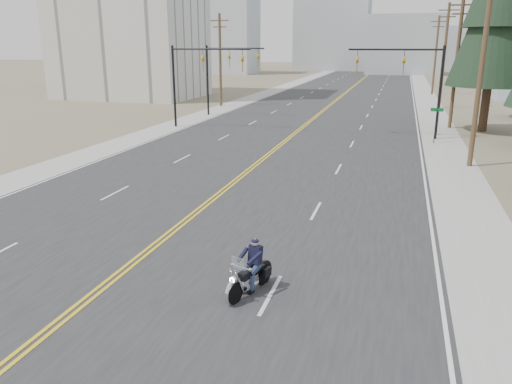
{
  "coord_description": "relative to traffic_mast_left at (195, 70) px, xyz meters",
  "views": [
    {
      "loc": [
        8.24,
        -8.75,
        7.06
      ],
      "look_at": [
        3.12,
        8.97,
        1.6
      ],
      "focal_mm": 35.0,
      "sensor_mm": 36.0,
      "label": 1
    }
  ],
  "objects": [
    {
      "name": "haze_bldg_d",
      "position": [
        -3.02,
        108.0,
        8.06
      ],
      "size": [
        20.0,
        15.0,
        26.0
      ],
      "primitive_type": "cube",
      "color": "#ADB2B7",
      "rests_on": "ground"
    },
    {
      "name": "sidewalk_left",
      "position": [
        -2.52,
        38.0,
        -4.93
      ],
      "size": [
        3.0,
        200.0,
        0.01
      ],
      "primitive_type": "cube",
      "color": "#A5A5A0",
      "rests_on": "ground"
    },
    {
      "name": "utility_pole_b",
      "position": [
        21.48,
        -9.0,
        1.05
      ],
      "size": [
        2.2,
        0.3,
        11.5
      ],
      "color": "brown",
      "rests_on": "ground"
    },
    {
      "name": "haze_bldg_a",
      "position": [
        -26.02,
        83.0,
        6.06
      ],
      "size": [
        14.0,
        12.0,
        22.0
      ],
      "primitive_type": "cube",
      "color": "#B7BCC6",
      "rests_on": "ground"
    },
    {
      "name": "utility_pole_left",
      "position": [
        -3.52,
        16.0,
        0.54
      ],
      "size": [
        2.2,
        0.3,
        10.5
      ],
      "color": "brown",
      "rests_on": "ground"
    },
    {
      "name": "street_sign",
      "position": [
        19.78,
        -2.0,
        -3.13
      ],
      "size": [
        0.9,
        0.06,
        2.62
      ],
      "color": "black",
      "rests_on": "ground"
    },
    {
      "name": "ground_plane",
      "position": [
        8.98,
        -32.0,
        -4.94
      ],
      "size": [
        400.0,
        400.0,
        0.0
      ],
      "primitive_type": "plane",
      "color": "#776D56",
      "rests_on": "ground"
    },
    {
      "name": "utility_pole_d",
      "position": [
        21.48,
        21.0,
        1.05
      ],
      "size": [
        2.2,
        0.3,
        11.5
      ],
      "color": "brown",
      "rests_on": "ground"
    },
    {
      "name": "haze_bldg_b",
      "position": [
        16.98,
        93.0,
        2.06
      ],
      "size": [
        18.0,
        14.0,
        14.0
      ],
      "primitive_type": "cube",
      "color": "#ADB2B7",
      "rests_on": "ground"
    },
    {
      "name": "traffic_mast_far",
      "position": [
        -0.33,
        8.0,
        -0.06
      ],
      "size": [
        6.1,
        0.26,
        7.0
      ],
      "color": "black",
      "rests_on": "ground"
    },
    {
      "name": "traffic_mast_left",
      "position": [
        0.0,
        0.0,
        0.0
      ],
      "size": [
        7.1,
        0.26,
        7.0
      ],
      "color": "black",
      "rests_on": "ground"
    },
    {
      "name": "haze_bldg_e",
      "position": [
        33.98,
        118.0,
        1.06
      ],
      "size": [
        14.0,
        14.0,
        12.0
      ],
      "primitive_type": "cube",
      "color": "#B7BCC6",
      "rests_on": "ground"
    },
    {
      "name": "road",
      "position": [
        8.98,
        38.0,
        -4.93
      ],
      "size": [
        20.0,
        200.0,
        0.01
      ],
      "primitive_type": "cube",
      "color": "#303033",
      "rests_on": "ground"
    },
    {
      "name": "utility_pole_c",
      "position": [
        21.48,
        6.0,
        0.79
      ],
      "size": [
        2.2,
        0.3,
        11.0
      ],
      "color": "brown",
      "rests_on": "ground"
    },
    {
      "name": "traffic_mast_right",
      "position": [
        17.95,
        0.0,
        0.0
      ],
      "size": [
        7.1,
        0.26,
        7.0
      ],
      "color": "black",
      "rests_on": "ground"
    },
    {
      "name": "motorcyclist",
      "position": [
        13.35,
        -28.03,
        -4.12
      ],
      "size": [
        1.51,
        2.26,
        1.63
      ],
      "primitive_type": null,
      "rotation": [
        0.0,
        0.0,
        2.82
      ],
      "color": "black",
      "rests_on": "ground"
    },
    {
      "name": "sidewalk_right",
      "position": [
        20.48,
        38.0,
        -4.93
      ],
      "size": [
        3.0,
        200.0,
        0.01
      ],
      "primitive_type": "cube",
      "color": "#A5A5A0",
      "rests_on": "ground"
    },
    {
      "name": "haze_bldg_f",
      "position": [
        -41.02,
        98.0,
        3.06
      ],
      "size": [
        12.0,
        12.0,
        16.0
      ],
      "primitive_type": "cube",
      "color": "#ADB2B7",
      "rests_on": "ground"
    },
    {
      "name": "utility_pole_e",
      "position": [
        21.48,
        38.0,
        0.79
      ],
      "size": [
        2.2,
        0.3,
        11.0
      ],
      "color": "brown",
      "rests_on": "ground"
    }
  ]
}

